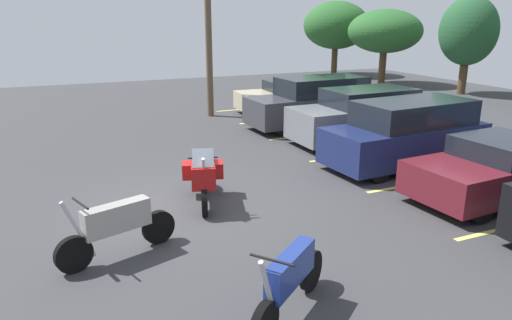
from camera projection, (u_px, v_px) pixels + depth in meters
name	position (u px, v px, depth m)	size (l,w,h in m)	color
ground	(189.00, 208.00, 10.63)	(44.00, 44.00, 0.10)	#38383A
motorcycle_touring	(203.00, 174.00, 10.60)	(2.27, 1.13, 1.46)	black
motorcycle_second	(117.00, 226.00, 8.20)	(0.89, 2.15, 1.28)	black
motorcycle_third	(290.00, 280.00, 6.56)	(1.44, 1.81, 1.28)	black
parking_stripes	(410.00, 164.00, 13.56)	(19.43, 4.97, 0.01)	#EAE066
car_champagne	(287.00, 97.00, 20.73)	(2.04, 4.31, 1.37)	#C1B289
car_charcoal	(314.00, 102.00, 17.92)	(2.07, 4.97, 1.87)	#38383D
car_grey	(361.00, 116.00, 15.79)	(1.98, 4.61, 1.77)	slate
car_navy	(408.00, 134.00, 13.26)	(2.15, 4.82, 1.84)	navy
car_maroon	(497.00, 170.00, 10.89)	(2.14, 4.36, 1.42)	maroon
utility_pole	(208.00, 1.00, 18.81)	(1.78, 0.55, 8.95)	brown
tree_far_right	(385.00, 31.00, 28.57)	(4.43, 4.43, 4.48)	#4C3823
tree_far_left	(468.00, 31.00, 24.87)	(2.97, 2.97, 5.08)	#4C3823
tree_center_right	(336.00, 25.00, 33.15)	(4.53, 4.53, 5.07)	#4C3823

